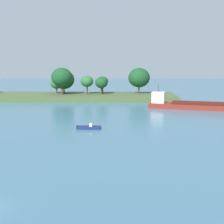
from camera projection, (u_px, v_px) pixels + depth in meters
The scene contains 3 objects.
treeline_island at pixel (59, 90), 99.61m from camera, with size 75.00×17.14×9.89m.
cargo_barge at pixel (203, 105), 78.72m from camera, with size 28.87×12.67×5.78m.
fishing_skiff at pixel (89, 127), 55.73m from camera, with size 4.27×1.86×0.93m.
Camera 1 is at (11.13, -23.41, 11.78)m, focal length 50.53 mm.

